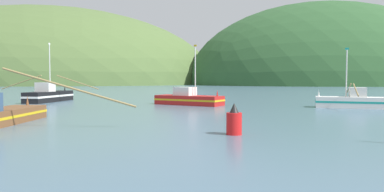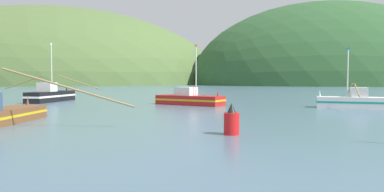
{
  "view_description": "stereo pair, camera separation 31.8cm",
  "coord_description": "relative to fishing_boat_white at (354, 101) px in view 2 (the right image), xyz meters",
  "views": [
    {
      "loc": [
        -3.54,
        1.23,
        2.82
      ],
      "look_at": [
        -2.89,
        30.93,
        1.4
      ],
      "focal_mm": 32.2,
      "sensor_mm": 36.0,
      "label": 1
    },
    {
      "loc": [
        -3.22,
        1.22,
        2.82
      ],
      "look_at": [
        -2.89,
        30.93,
        1.4
      ],
      "focal_mm": 32.2,
      "sensor_mm": 36.0,
      "label": 2
    }
  ],
  "objects": [
    {
      "name": "channel_buoy",
      "position": [
        -14.15,
        -16.25,
        -0.01
      ],
      "size": [
        0.79,
        0.79,
        1.63
      ],
      "color": "red",
      "rests_on": "ground"
    },
    {
      "name": "hill_mid_right",
      "position": [
        59.42,
        158.26,
        -0.68
      ],
      "size": [
        149.35,
        119.48,
        89.88
      ],
      "primitive_type": "ellipsoid",
      "color": "#2D562D",
      "rests_on": "ground"
    },
    {
      "name": "fishing_boat_white",
      "position": [
        0.0,
        0.0,
        0.0
      ],
      "size": [
        7.12,
        8.75,
        5.98
      ],
      "rotation": [
        0.0,
        0.0,
        2.79
      ],
      "color": "white",
      "rests_on": "ground"
    },
    {
      "name": "hill_far_left",
      "position": [
        -102.1,
        189.13,
        -0.68
      ],
      "size": [
        210.35,
        168.28,
        94.6
      ],
      "primitive_type": "ellipsoid",
      "color": "#516B38",
      "rests_on": "ground"
    },
    {
      "name": "fishing_boat_red",
      "position": [
        -16.26,
        4.66,
        -0.02
      ],
      "size": [
        7.94,
        6.31,
        6.65
      ],
      "rotation": [
        0.0,
        0.0,
        5.71
      ],
      "color": "red",
      "rests_on": "ground"
    },
    {
      "name": "fishing_boat_black",
      "position": [
        -33.97,
        10.43,
        0.14
      ],
      "size": [
        13.1,
        8.76,
        7.49
      ],
      "rotation": [
        0.0,
        0.0,
        1.41
      ],
      "color": "black",
      "rests_on": "ground"
    }
  ]
}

